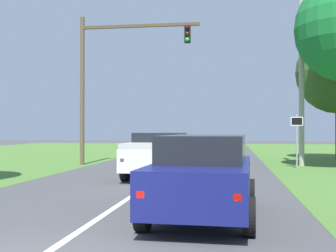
{
  "coord_description": "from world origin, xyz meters",
  "views": [
    {
      "loc": [
        2.88,
        -5.66,
        1.94
      ],
      "look_at": [
        -0.01,
        14.27,
        2.11
      ],
      "focal_mm": 46.86,
      "sensor_mm": 36.0,
      "label": 1
    }
  ],
  "objects_px": {
    "red_suv_near": "(204,174)",
    "utility_pole_right": "(302,78)",
    "traffic_light": "(110,68)",
    "pickup_truck_lead": "(161,154)",
    "keep_moving_sign": "(297,134)"
  },
  "relations": [
    {
      "from": "red_suv_near",
      "to": "keep_moving_sign",
      "type": "height_order",
      "value": "keep_moving_sign"
    },
    {
      "from": "traffic_light",
      "to": "keep_moving_sign",
      "type": "relative_size",
      "value": 3.02
    },
    {
      "from": "red_suv_near",
      "to": "traffic_light",
      "type": "distance_m",
      "value": 15.45
    },
    {
      "from": "traffic_light",
      "to": "utility_pole_right",
      "type": "bearing_deg",
      "value": 4.68
    },
    {
      "from": "red_suv_near",
      "to": "utility_pole_right",
      "type": "bearing_deg",
      "value": 73.37
    },
    {
      "from": "red_suv_near",
      "to": "keep_moving_sign",
      "type": "xyz_separation_m",
      "value": [
        3.83,
        12.86,
        0.76
      ]
    },
    {
      "from": "pickup_truck_lead",
      "to": "red_suv_near",
      "type": "bearing_deg",
      "value": -74.22
    },
    {
      "from": "red_suv_near",
      "to": "utility_pole_right",
      "type": "height_order",
      "value": "utility_pole_right"
    },
    {
      "from": "traffic_light",
      "to": "utility_pole_right",
      "type": "relative_size",
      "value": 0.87
    },
    {
      "from": "red_suv_near",
      "to": "pickup_truck_lead",
      "type": "bearing_deg",
      "value": 105.78
    },
    {
      "from": "keep_moving_sign",
      "to": "traffic_light",
      "type": "bearing_deg",
      "value": 175.84
    },
    {
      "from": "red_suv_near",
      "to": "keep_moving_sign",
      "type": "relative_size",
      "value": 1.8
    },
    {
      "from": "keep_moving_sign",
      "to": "red_suv_near",
      "type": "bearing_deg",
      "value": -106.6
    },
    {
      "from": "pickup_truck_lead",
      "to": "traffic_light",
      "type": "distance_m",
      "value": 8.06
    },
    {
      "from": "red_suv_near",
      "to": "utility_pole_right",
      "type": "xyz_separation_m",
      "value": [
        4.3,
        14.41,
        3.73
      ]
    }
  ]
}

